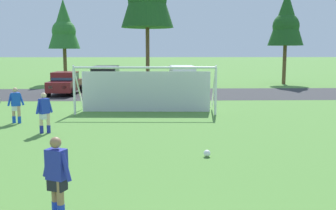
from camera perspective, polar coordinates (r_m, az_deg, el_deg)
ground_plane at (r=19.09m, az=-3.18°, el=-1.88°), size 400.00×400.00×0.00m
parking_lot_strip at (r=29.70m, az=-2.71°, el=1.68°), size 52.00×8.40×0.01m
soccer_ball at (r=12.11m, az=5.84°, el=-7.17°), size 0.22×0.22×0.22m
soccer_goal at (r=20.59m, az=-3.32°, el=2.47°), size 7.50×2.26×2.57m
player_striker_near at (r=7.89m, az=-16.20°, el=-10.40°), size 0.67×0.45×1.64m
player_midfield_center at (r=18.80m, az=-21.70°, el=-0.05°), size 0.72×0.40×1.64m
player_defender_far at (r=16.10m, az=-17.93°, el=-1.13°), size 0.59×0.58×1.64m
parked_car_slot_far_left at (r=30.17m, az=-15.10°, el=3.17°), size 2.09×4.23×1.72m
parked_car_slot_left at (r=29.56m, az=-9.29°, el=3.71°), size 2.22×4.64×2.16m
parked_car_slot_center_left at (r=28.66m, az=-3.71°, el=3.19°), size 2.08×4.22×1.72m
parked_car_slot_center at (r=29.59m, az=2.17°, el=3.81°), size 2.29×4.68×2.16m
tree_left_edge at (r=41.03m, az=-15.27°, el=11.30°), size 3.19×3.19×8.50m
tree_center_back at (r=40.28m, az=17.19°, el=12.02°), size 3.46×3.46×9.23m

